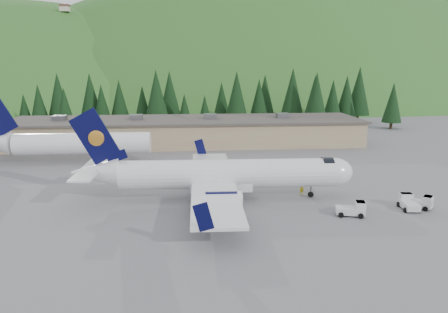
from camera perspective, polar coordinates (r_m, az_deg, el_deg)
ground at (r=53.50m, az=0.56°, el=-5.53°), size 600.00×600.00×0.00m
airliner at (r=52.61m, az=-0.51°, el=-2.44°), size 33.88×31.72×11.27m
second_airliner at (r=76.53m, az=-20.05°, el=1.66°), size 27.50×11.00×10.05m
baggage_tug_a at (r=49.53m, az=16.51°, el=-6.62°), size 3.35×2.45×1.64m
baggage_tug_b at (r=54.67m, az=24.31°, el=-5.48°), size 3.18×3.08×1.58m
baggage_tug_c at (r=53.93m, az=22.92°, el=-5.57°), size 2.10×3.17×1.62m
terminal_building at (r=89.78m, az=-4.98°, el=3.33°), size 71.00×17.00×6.10m
ramp_worker at (r=55.62m, az=10.10°, el=-4.02°), size 0.82×0.72×1.88m
tree_line at (r=113.34m, az=-3.63°, el=7.66°), size 112.59×19.05×14.18m
hills at (r=282.54m, az=7.32°, el=-8.56°), size 614.00×330.00×300.00m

